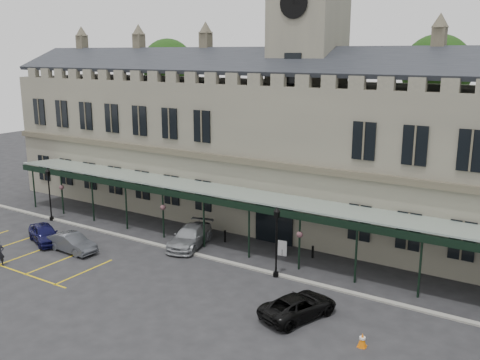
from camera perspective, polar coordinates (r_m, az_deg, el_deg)
The scene contains 18 objects.
ground at distance 33.59m, azimuth -5.64°, elevation -12.05°, with size 140.00×140.00×0.00m, color black.
station_building at distance 44.62m, azimuth 6.87°, elevation 3.08°, with size 60.00×10.36×17.30m.
clock_tower at distance 44.00m, azimuth 7.17°, elevation 11.64°, with size 5.60×5.60×24.80m.
canopy at distance 38.39m, azimuth 1.18°, elevation -4.80°, with size 50.00×4.10×4.30m.
kerb at distance 37.65m, azimuth -0.41°, elevation -8.98°, with size 60.00×0.40×0.12m, color gray.
parking_markings at distance 42.26m, azimuth -22.21°, elevation -7.55°, with size 16.00×6.00×0.01m, color gold, non-canonical shape.
tree_behind_left at distance 63.64m, azimuth -7.68°, elevation 11.88°, with size 6.00×6.00×16.00m.
tree_behind_mid at distance 49.93m, azimuth 20.24°, elevation 10.79°, with size 6.00×6.00×16.00m.
lamp_post_left at distance 49.39m, azimuth -19.69°, elevation -0.96°, with size 0.45×0.45×4.73m.
lamp_post_mid at distance 34.91m, azimuth 3.91°, elevation -5.95°, with size 0.45×0.45×4.80m.
traffic_cone at distance 28.64m, azimuth 12.92°, elevation -16.31°, with size 0.47×0.47×0.75m.
sign_board at distance 39.23m, azimuth 4.53°, elevation -7.28°, with size 0.68×0.15×1.16m.
bollard_left at distance 41.87m, azimuth -1.61°, elevation -6.01°, with size 0.17×0.17×0.95m, color black.
bollard_right at distance 39.11m, azimuth 7.76°, elevation -7.60°, with size 0.16×0.16×0.91m, color black.
car_left_a at distance 44.32m, azimuth -20.11°, elevation -5.40°, with size 1.72×4.28×1.46m, color #0C0C37.
car_left_b at distance 41.73m, azimuth -17.46°, elevation -6.42°, with size 1.45×4.17×1.37m, color #3D3F45.
car_taxi at distance 41.09m, azimuth -5.34°, elevation -6.02°, with size 2.15×5.29×1.53m, color gray.
car_van at distance 30.78m, azimuth 6.27°, elevation -13.21°, with size 2.17×4.71×1.31m, color black.
Camera 1 is at (18.95, -23.69, 14.42)m, focal length 40.00 mm.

